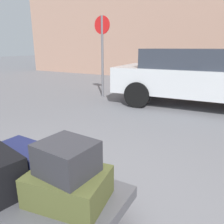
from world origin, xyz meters
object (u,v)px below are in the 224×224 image
(parked_car, at_px, (201,76))
(duffel_bag_navy_stacked_top, at_px, (26,161))
(luggage_cart, at_px, (43,195))
(duffel_bag_charcoal_topmost_pile, at_px, (67,158))
(suitcase_olive_rear_right, at_px, (68,186))
(no_parking_sign, at_px, (102,48))

(parked_car, bearing_deg, duffel_bag_navy_stacked_top, -99.25)
(luggage_cart, bearing_deg, duffel_bag_charcoal_topmost_pile, -0.56)
(suitcase_olive_rear_right, distance_m, duffel_bag_charcoal_topmost_pile, 0.24)
(duffel_bag_charcoal_topmost_pile, distance_m, no_parking_sign, 5.28)
(duffel_bag_charcoal_topmost_pile, xyz_separation_m, no_parking_sign, (-2.49, 4.60, 0.73))
(duffel_bag_charcoal_topmost_pile, bearing_deg, suitcase_olive_rear_right, -174.72)
(duffel_bag_charcoal_topmost_pile, bearing_deg, duffel_bag_navy_stacked_top, 176.94)
(suitcase_olive_rear_right, height_order, duffel_bag_navy_stacked_top, duffel_bag_navy_stacked_top)
(duffel_bag_charcoal_topmost_pile, height_order, parked_car, parked_car)
(suitcase_olive_rear_right, relative_size, no_parking_sign, 0.25)
(parked_car, bearing_deg, no_parking_sign, -174.28)
(luggage_cart, bearing_deg, no_parking_sign, 115.58)
(duffel_bag_navy_stacked_top, distance_m, duffel_bag_charcoal_topmost_pile, 0.60)
(luggage_cart, height_order, duffel_bag_charcoal_topmost_pile, duffel_bag_charcoal_topmost_pile)
(duffel_bag_navy_stacked_top, distance_m, no_parking_sign, 5.00)
(luggage_cart, xyz_separation_m, duffel_bag_navy_stacked_top, (-0.27, 0.08, 0.21))
(duffel_bag_charcoal_topmost_pile, xyz_separation_m, parked_car, (0.22, 4.87, 0.07))
(duffel_bag_navy_stacked_top, bearing_deg, suitcase_olive_rear_right, -5.52)
(suitcase_olive_rear_right, xyz_separation_m, no_parking_sign, (-2.49, 4.60, 0.97))
(duffel_bag_charcoal_topmost_pile, relative_size, parked_car, 0.09)
(duffel_bag_navy_stacked_top, relative_size, duffel_bag_charcoal_topmost_pile, 1.42)
(duffel_bag_navy_stacked_top, xyz_separation_m, no_parking_sign, (-1.93, 4.51, 0.95))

